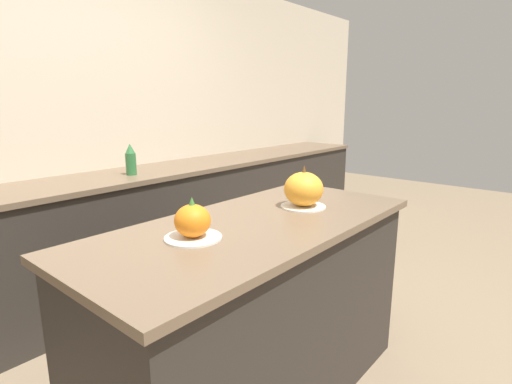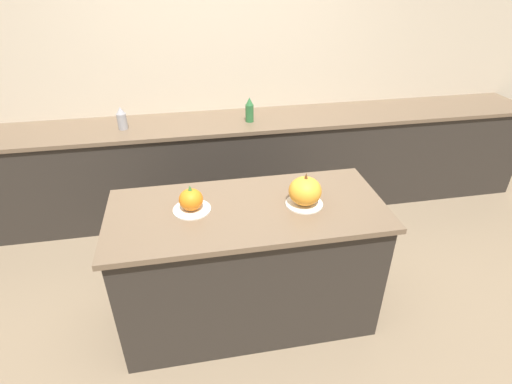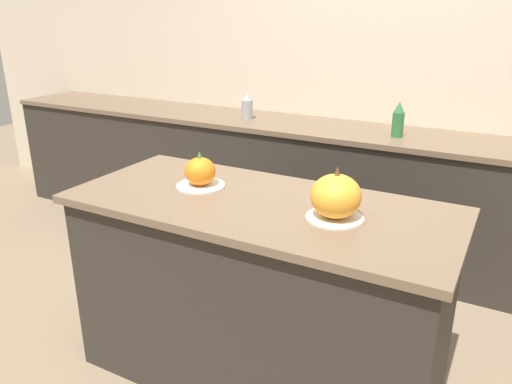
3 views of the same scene
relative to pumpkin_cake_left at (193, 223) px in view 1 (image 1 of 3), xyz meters
The scene contains 6 objects.
wall_back 1.77m from the pumpkin_cake_left, 79.13° to the left, with size 8.00×0.06×2.50m.
kitchen_island 0.61m from the pumpkin_cake_left, ahead, with size 1.67×0.74×0.90m.
back_counter 1.51m from the pumpkin_cake_left, 76.62° to the left, with size 6.00×0.60×0.92m.
pumpkin_cake_left is the anchor object (origin of this frame).
pumpkin_cake_right 0.68m from the pumpkin_cake_left, ahead, with size 0.23×0.23×0.22m.
bottle_tall 1.45m from the pumpkin_cake_left, 66.49° to the left, with size 0.07×0.07×0.22m.
Camera 1 is at (-1.30, -1.10, 1.43)m, focal length 28.00 mm.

